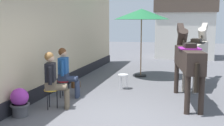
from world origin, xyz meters
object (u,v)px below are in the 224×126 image
Objects in this scene: cafe_parasol at (142,15)px; saddled_horse_far at (197,51)px; satchel_bag at (76,84)px; saddled_horse_near at (188,58)px; seated_visitor_near at (53,77)px; seated_visitor_far at (66,70)px; spare_stool_white at (123,76)px; flower_planter_middle at (20,102)px.

saddled_horse_far is at bearing -27.77° from cafe_parasol.
saddled_horse_far is at bearing -40.19° from satchel_bag.
satchel_bag is at bearing 167.76° from saddled_horse_near.
saddled_horse_near is (3.13, 1.46, 0.38)m from seated_visitor_near.
saddled_horse_far is 2.57m from cafe_parasol.
saddled_horse_near is (3.26, 0.43, 0.38)m from seated_visitor_far.
seated_visitor_near is 5.05m from cafe_parasol.
saddled_horse_near reaches higher than seated_visitor_far.
cafe_parasol reaches higher than satchel_bag.
cafe_parasol is (-1.68, 3.11, 1.20)m from saddled_horse_near.
seated_visitor_near is 0.54× the size of cafe_parasol.
satchel_bag is at bearing 98.50° from seated_visitor_far.
seated_visitor_near is 3.02× the size of spare_stool_white.
seated_visitor_far is 0.47× the size of saddled_horse_far.
spare_stool_white is at bearing 63.35° from seated_visitor_near.
seated_visitor_far is 4.18m from cafe_parasol.
cafe_parasol is at bearing 152.23° from saddled_horse_far.
seated_visitor_near and seated_visitor_far have the same top height.
saddled_horse_near is at bearing 7.47° from seated_visitor_far.
saddled_horse_near is at bearing -71.60° from satchel_bag.
saddled_horse_far is at bearing 46.95° from flower_planter_middle.
seated_visitor_near is at bearing -116.65° from spare_stool_white.
seated_visitor_near reaches higher than flower_planter_middle.
seated_visitor_far reaches higher than satchel_bag.
saddled_horse_far is 4.12m from satchel_bag.
seated_visitor_near is 4.94m from saddled_horse_far.
seated_visitor_far is 3.02× the size of spare_stool_white.
seated_visitor_near is 3.48m from saddled_horse_near.
seated_visitor_near is 1.04m from seated_visitor_far.
seated_visitor_far is at bearing 96.96° from seated_visitor_near.
cafe_parasol is 5.61× the size of spare_stool_white.
seated_visitor_near is at bearing 55.43° from flower_planter_middle.
seated_visitor_near is at bearing -141.58° from satchel_bag.
seated_visitor_far is 1.83m from flower_planter_middle.
saddled_horse_far is 6.44× the size of spare_stool_white.
spare_stool_white is 1.64× the size of satchel_bag.
spare_stool_white reaches higher than satchel_bag.
saddled_horse_near is at bearing -61.56° from cafe_parasol.
seated_visitor_far is at bearing -134.19° from spare_stool_white.
cafe_parasol is 2.93m from spare_stool_white.
satchel_bag is (-3.43, 0.74, -1.06)m from saddled_horse_near.
flower_planter_middle is (-3.62, -2.17, -0.82)m from saddled_horse_near.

